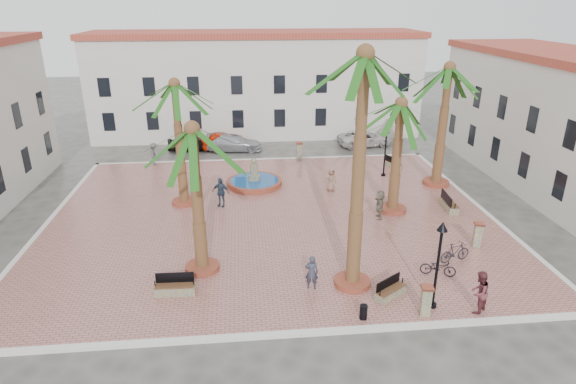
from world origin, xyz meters
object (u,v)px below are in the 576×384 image
at_px(car_white, 365,138).
at_px(lamppost_s, 439,250).
at_px(bollard_se, 426,300).
at_px(pedestrian_fountain_b, 221,192).
at_px(palm_nw, 176,98).
at_px(bollard_n, 299,151).
at_px(bench_se, 391,292).
at_px(bench_ne, 393,164).
at_px(cyclist_b, 479,292).
at_px(car_black, 192,142).
at_px(bollard_e, 478,234).
at_px(cyclist_a, 312,272).
at_px(pedestrian_east, 380,205).
at_px(palm_sw, 193,148).
at_px(palm_ne, 448,82).
at_px(car_silver, 234,143).
at_px(pedestrian_north, 154,154).
at_px(bench_e, 449,205).
at_px(litter_bin, 363,312).
at_px(palm_s, 364,80).
at_px(pedestrian_fountain_a, 331,180).
at_px(fountain, 254,181).
at_px(palm_e, 400,118).
at_px(bench_s, 175,288).
at_px(bicycle_a, 438,267).
at_px(car_red, 224,141).
at_px(bicycle_b, 455,252).

bearing_deg(car_white, lamppost_s, 164.44).
bearing_deg(bollard_se, pedestrian_fountain_b, 125.47).
bearing_deg(palm_nw, bollard_n, 44.19).
distance_m(palm_nw, bench_se, 16.39).
bearing_deg(bench_ne, pedestrian_fountain_b, 92.04).
height_order(cyclist_b, car_black, cyclist_b).
relative_size(bollard_e, cyclist_a, 0.83).
height_order(bench_se, cyclist_b, cyclist_b).
height_order(lamppost_s, pedestrian_east, lamppost_s).
xyz_separation_m(palm_sw, palm_ne, (15.48, 9.97, 1.00)).
height_order(car_silver, car_white, car_silver).
distance_m(cyclist_b, pedestrian_north, 26.38).
bearing_deg(pedestrian_fountain_b, pedestrian_north, 141.67).
relative_size(bench_e, litter_bin, 3.24).
bearing_deg(pedestrian_east, bollard_n, -149.62).
bearing_deg(lamppost_s, car_silver, 109.33).
bearing_deg(palm_s, palm_sw, 163.78).
distance_m(bollard_n, pedestrian_east, 11.92).
bearing_deg(pedestrian_fountain_a, pedestrian_east, -97.17).
distance_m(pedestrian_north, car_black, 4.83).
relative_size(fountain, palm_ne, 0.46).
bearing_deg(palm_nw, fountain, 31.78).
distance_m(car_black, car_white, 15.23).
distance_m(palm_ne, cyclist_b, 16.20).
distance_m(cyclist_a, cyclist_b, 6.96).
height_order(bollard_se, bollard_e, same).
relative_size(palm_e, car_white, 1.45).
relative_size(fountain, palm_sw, 0.53).
height_order(lamppost_s, pedestrian_fountain_a, lamppost_s).
xyz_separation_m(bench_s, bollard_n, (7.68, 18.24, 0.50)).
bearing_deg(car_white, cyclist_a, 152.17).
relative_size(bench_s, car_white, 0.37).
relative_size(bench_ne, bollard_e, 1.29).
bearing_deg(palm_ne, pedestrian_fountain_a, -176.16).
relative_size(litter_bin, pedestrian_fountain_b, 0.33).
distance_m(palm_sw, pedestrian_fountain_b, 9.18).
height_order(palm_s, car_white, palm_s).
height_order(bollard_se, bicycle_a, bollard_se).
relative_size(bench_e, bollard_n, 1.36).
distance_m(bollard_se, bollard_e, 7.27).
bearing_deg(palm_ne, car_red, 144.34).
relative_size(palm_e, lamppost_s, 1.77).
height_order(bench_ne, pedestrian_north, pedestrian_north).
bearing_deg(bicycle_b, car_silver, 12.60).
distance_m(cyclist_b, pedestrian_east, 9.48).
xyz_separation_m(palm_e, cyclist_a, (-6.13, -7.91, -4.94)).
height_order(palm_sw, bench_se, palm_sw).
relative_size(bollard_se, pedestrian_east, 0.78).
xyz_separation_m(bench_s, pedestrian_fountain_b, (1.72, 9.53, 0.67)).
height_order(bicycle_b, car_white, car_white).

